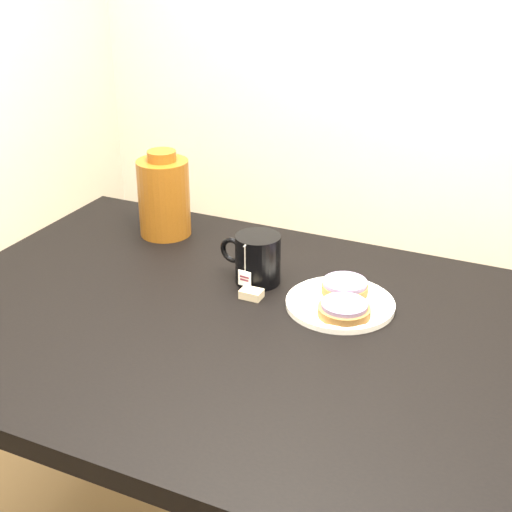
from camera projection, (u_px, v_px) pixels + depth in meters
name	position (u px, v px, depth m)	size (l,w,h in m)	color
table	(264.00, 362.00, 1.40)	(1.40, 0.90, 0.75)	black
plate	(340.00, 303.00, 1.43)	(0.22, 0.22, 0.02)	white
bagel_back	(345.00, 287.00, 1.46)	(0.12, 0.12, 0.03)	brown
bagel_front	(344.00, 309.00, 1.37)	(0.14, 0.14, 0.03)	brown
mug	(257.00, 258.00, 1.51)	(0.15, 0.11, 0.11)	black
teabag_pouch	(251.00, 294.00, 1.46)	(0.04, 0.03, 0.02)	#C6B793
bagel_package	(164.00, 196.00, 1.72)	(0.16, 0.16, 0.21)	#572C0B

